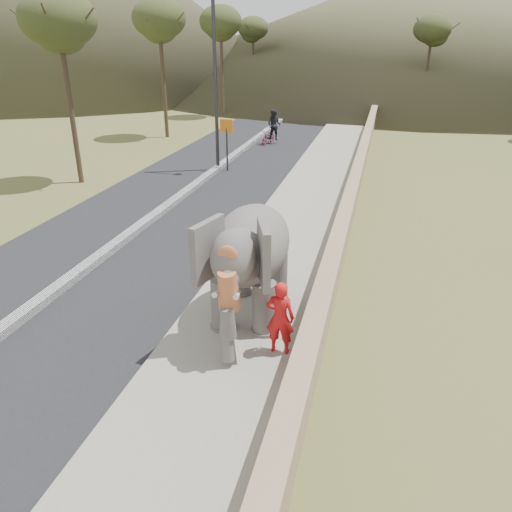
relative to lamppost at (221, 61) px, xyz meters
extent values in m
plane|color=olive|center=(4.69, -17.31, -4.87)|extent=(160.00, 160.00, 0.00)
cube|color=black|center=(-0.31, -7.31, -4.86)|extent=(7.00, 120.00, 0.03)
cube|color=black|center=(-0.31, -7.31, -4.76)|extent=(0.35, 120.00, 0.22)
cube|color=#9E9687|center=(4.69, -7.31, -4.80)|extent=(3.00, 120.00, 0.15)
cube|color=tan|center=(6.34, -7.31, -4.32)|extent=(0.30, 120.00, 1.10)
cylinder|color=#2F2F34|center=(-0.31, 0.00, -0.87)|extent=(0.16, 0.16, 8.00)
cylinder|color=#2D2D33|center=(0.19, -0.10, -3.87)|extent=(0.08, 0.08, 2.00)
cube|color=orange|center=(0.19, -0.10, -2.77)|extent=(0.60, 0.05, 0.60)
cone|color=brown|center=(9.69, 52.69, 2.13)|extent=(80.00, 80.00, 14.00)
imported|color=red|center=(5.64, -14.08, -3.95)|extent=(0.56, 0.37, 1.54)
imported|color=maroon|center=(0.63, 6.58, -4.46)|extent=(0.83, 1.65, 0.83)
imported|color=black|center=(0.96, 6.58, -3.75)|extent=(0.96, 0.81, 1.75)
camera|label=1|loc=(7.25, -22.27, 1.08)|focal=35.00mm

